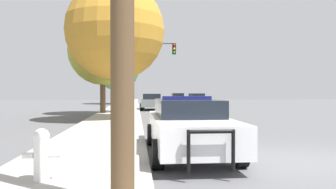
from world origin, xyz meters
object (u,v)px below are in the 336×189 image
Objects in this scene: tree_sidewalk_mid at (103,51)px; tree_sidewalk_near at (115,31)px; car_background_midblock at (152,101)px; traffic_light at (146,61)px; car_background_distant at (177,98)px; car_background_oncoming at (197,100)px; police_car at (188,125)px; fire_hydrant at (41,153)px; tree_sidewalk_far at (118,70)px.

tree_sidewalk_near reaches higher than tree_sidewalk_mid.
tree_sidewalk_mid is at bearing -122.32° from car_background_midblock.
traffic_light is 1.31× the size of car_background_distant.
car_background_distant is (4.81, 16.95, -3.37)m from traffic_light.
traffic_light is 1.34× the size of car_background_midblock.
car_background_oncoming is at bearing 53.56° from traffic_light.
tree_sidewalk_mid is at bearing -75.98° from police_car.
traffic_light is 0.83× the size of tree_sidewalk_mid.
tree_sidewalk_mid is (-3.13, -3.47, 0.39)m from traffic_light.
police_car is at bearing -88.22° from traffic_light.
fire_hydrant is 38.91m from car_background_distant.
tree_sidewalk_far is 18.64m from tree_sidewalk_mid.
car_background_oncoming is (5.17, 26.32, -0.01)m from police_car.
tree_sidewalk_far is (-8.86, 7.39, 3.64)m from car_background_oncoming.
car_background_distant is (-0.94, 9.17, -0.00)m from car_background_oncoming.
tree_sidewalk_mid reaches higher than traffic_light.
car_background_oncoming is at bearing -82.62° from car_background_distant.
car_background_midblock is at bearing -89.93° from police_car.
fire_hydrant is 30.19m from car_background_oncoming.
tree_sidewalk_mid reaches higher than fire_hydrant.
police_car is 18.85m from traffic_light.
tree_sidewalk_mid is (-7.94, -20.42, 3.76)m from car_background_distant.
tree_sidewalk_far reaches higher than car_background_oncoming.
tree_sidewalk_near is at bearing -99.61° from car_background_midblock.
car_background_oncoming is at bearing 54.22° from car_background_midblock.
fire_hydrant is 36.66m from tree_sidewalk_far.
fire_hydrant is 0.21× the size of car_background_midblock.
tree_sidewalk_far is 0.92× the size of tree_sidewalk_near.
car_background_distant is at bearing 75.37° from tree_sidewalk_near.
car_background_midblock is 0.56× the size of tree_sidewalk_near.
car_background_midblock is at bearing 69.21° from traffic_light.
tree_sidewalk_near is at bearing 87.86° from fire_hydrant.
traffic_light is 0.81× the size of tree_sidewalk_far.
car_background_midblock is 14.51m from tree_sidewalk_far.
tree_sidewalk_mid is at bearing -90.07° from tree_sidewalk_far.
tree_sidewalk_far is at bearing -83.57° from police_car.
tree_sidewalk_near reaches higher than car_background_distant.
car_background_oncoming is (5.13, 6.15, -0.00)m from car_background_midblock.
tree_sidewalk_near is (0.46, 12.47, 4.36)m from fire_hydrant.
traffic_light is at bearing 55.16° from car_background_oncoming.
police_car reaches higher than car_background_distant.
traffic_light is 3.79m from car_background_midblock.
car_background_oncoming is at bearing 74.38° from fire_hydrant.
fire_hydrant is at bearing 43.15° from police_car.
tree_sidewalk_mid reaches higher than car_background_midblock.
car_background_oncoming is 14.81m from tree_sidewalk_mid.
traffic_light reaches higher than police_car.
traffic_light is at bearing -78.41° from tree_sidewalk_far.
police_car is at bearing 42.95° from fire_hydrant.
tree_sidewalk_far is 1.02× the size of tree_sidewalk_mid.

